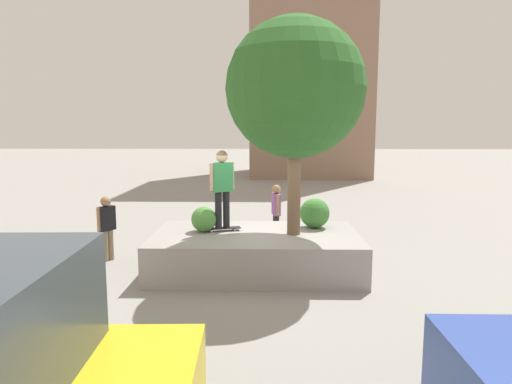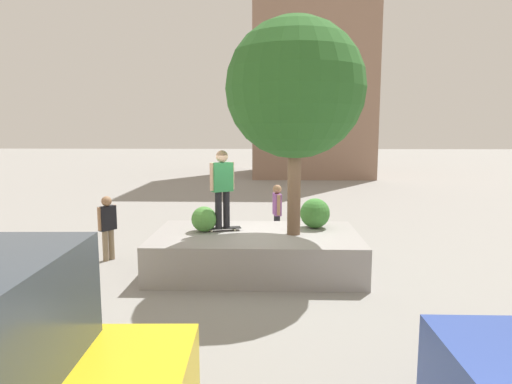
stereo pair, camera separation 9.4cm
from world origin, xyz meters
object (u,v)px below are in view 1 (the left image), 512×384
(skateboarder, at_px, (222,183))
(bystander_watching, at_px, (276,209))
(skateboard, at_px, (223,228))
(planter_ledge, at_px, (256,252))
(passerby_with_bag, at_px, (107,224))
(plaza_tree, at_px, (295,89))

(skateboarder, xyz_separation_m, bystander_watching, (-1.24, -2.38, -0.98))
(skateboarder, bearing_deg, skateboard, -7.13)
(bystander_watching, bearing_deg, skateboard, 62.54)
(planter_ledge, bearing_deg, skateboarder, -14.90)
(skateboard, relative_size, passerby_with_bag, 0.54)
(skateboard, distance_m, skateboarder, 1.00)
(bystander_watching, distance_m, passerby_with_bag, 4.41)
(skateboard, distance_m, bystander_watching, 2.68)
(plaza_tree, bearing_deg, bystander_watching, -83.20)
(bystander_watching, bearing_deg, plaza_tree, 96.80)
(planter_ledge, relative_size, plaza_tree, 0.98)
(skateboarder, height_order, passerby_with_bag, skateboarder)
(planter_ledge, relative_size, passerby_with_bag, 2.90)
(skateboarder, bearing_deg, plaza_tree, 170.52)
(plaza_tree, bearing_deg, planter_ledge, -4.32)
(passerby_with_bag, bearing_deg, plaza_tree, 170.26)
(planter_ledge, xyz_separation_m, plaza_tree, (-0.81, 0.06, 3.46))
(planter_ledge, xyz_separation_m, bystander_watching, (-0.49, -2.58, 0.49))
(skateboard, relative_size, bystander_watching, 0.53)
(planter_ledge, distance_m, skateboarder, 1.66)
(skateboarder, xyz_separation_m, passerby_with_bag, (2.75, -0.48, -1.01))
(planter_ledge, relative_size, bystander_watching, 2.82)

